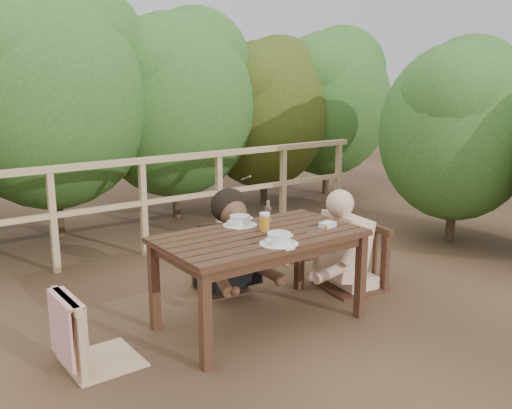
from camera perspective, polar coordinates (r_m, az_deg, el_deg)
ground at (r=4.32m, az=0.40°, el=-11.82°), size 60.00×60.00×0.00m
table at (r=4.19m, az=0.40°, el=-7.60°), size 1.47×0.83×0.68m
chair_left at (r=3.72m, az=-15.65°, el=-8.68°), size 0.48×0.48×0.94m
chair_far at (r=4.80m, az=-3.55°, el=-3.96°), size 0.45×0.45×0.83m
chair_right at (r=4.91m, az=9.62°, el=-2.57°), size 0.58×0.58×1.03m
woman at (r=4.74m, az=-3.72°, el=-0.65°), size 0.62×0.74×1.40m
diner_right at (r=4.88m, az=9.96°, el=-0.15°), size 0.79×0.68×1.44m
railing at (r=5.81m, az=-11.29°, el=-0.28°), size 5.60×0.10×1.01m
hedge_row at (r=6.92m, az=-12.99°, el=13.39°), size 6.60×1.60×3.80m
soup_near at (r=3.84m, az=2.33°, el=-3.51°), size 0.27×0.27×0.09m
soup_far at (r=4.31m, az=-1.64°, el=-1.68°), size 0.26×0.26×0.09m
bread_roll at (r=3.96m, az=2.10°, el=-3.06°), size 0.13×0.10×0.08m
beer_glass at (r=4.15m, az=0.88°, el=-1.83°), size 0.08×0.08×0.15m
bottle at (r=4.19m, az=1.21°, el=-1.11°), size 0.05×0.05×0.23m
butter_tub at (r=4.28m, az=7.24°, el=-2.13°), size 0.13×0.11×0.05m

